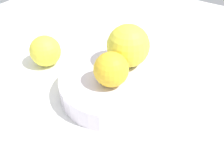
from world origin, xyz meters
The scene contains 5 objects.
ground_plane centered at (0.00, 0.00, -1.00)cm, with size 110.00×110.00×2.00cm, color white.
fruit_bowl centered at (0.00, 0.00, 1.78)cm, with size 19.25×19.25×3.76cm.
orange_in_bowl_0 centered at (0.00, 5.24, 7.76)cm, with size 7.99×7.99×7.99cm, color yellow.
orange_in_bowl_1 centered at (0.80, -1.43, 6.77)cm, with size 6.02×6.02×6.02cm, color yellow.
orange_loose_0 centered at (-17.14, 0.11, 3.29)cm, with size 6.58×6.58×6.58cm, color yellow.
Camera 1 is at (19.62, -28.58, 31.06)cm, focal length 39.30 mm.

